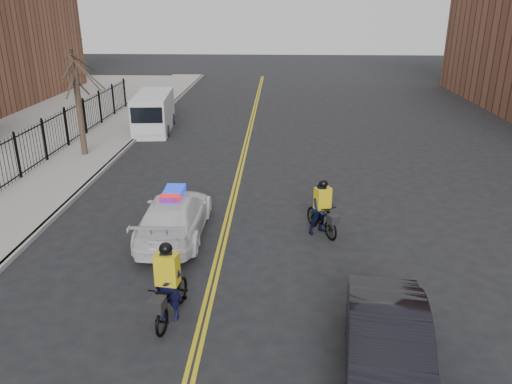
{
  "coord_description": "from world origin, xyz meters",
  "views": [
    {
      "loc": [
        1.69,
        -12.63,
        7.0
      ],
      "look_at": [
        1.0,
        2.25,
        1.3
      ],
      "focal_mm": 35.0,
      "sensor_mm": 36.0,
      "label": 1
    }
  ],
  "objects": [
    {
      "name": "curb",
      "position": [
        -6.0,
        8.0,
        0.07
      ],
      "size": [
        0.2,
        60.0,
        0.15
      ],
      "primitive_type": "cube",
      "color": "gray",
      "rests_on": "ground"
    },
    {
      "name": "street_tree",
      "position": [
        -7.6,
        10.0,
        3.53
      ],
      "size": [
        3.2,
        3.2,
        4.8
      ],
      "color": "#35281F",
      "rests_on": "sidewalk"
    },
    {
      "name": "sidewalk",
      "position": [
        -7.5,
        8.0,
        0.07
      ],
      "size": [
        3.0,
        60.0,
        0.15
      ],
      "primitive_type": "cube",
      "color": "gray",
      "rests_on": "ground"
    },
    {
      "name": "iron_fence",
      "position": [
        -9.0,
        8.0,
        1.0
      ],
      "size": [
        0.12,
        28.0,
        2.0
      ],
      "primitive_type": null,
      "color": "black",
      "rests_on": "ground"
    },
    {
      "name": "police_cruiser",
      "position": [
        -1.55,
        1.65,
        0.69
      ],
      "size": [
        1.96,
        4.74,
        1.53
      ],
      "rotation": [
        0.0,
        0.0,
        3.15
      ],
      "color": "white",
      "rests_on": "ground"
    },
    {
      "name": "cargo_van",
      "position": [
        -5.48,
        15.28,
        1.03
      ],
      "size": [
        2.31,
        5.19,
        2.11
      ],
      "rotation": [
        0.0,
        0.0,
        0.1
      ],
      "color": "silver",
      "rests_on": "ground"
    },
    {
      "name": "dark_sedan",
      "position": [
        3.86,
        -4.62,
        0.73
      ],
      "size": [
        2.1,
        4.62,
        1.47
      ],
      "primitive_type": "imported",
      "rotation": [
        0.0,
        0.0,
        -0.13
      ],
      "color": "black",
      "rests_on": "ground"
    },
    {
      "name": "center_line_right",
      "position": [
        0.08,
        8.0,
        0.01
      ],
      "size": [
        0.1,
        60.0,
        0.01
      ],
      "primitive_type": "cube",
      "color": "gold",
      "rests_on": "ground"
    },
    {
      "name": "cyclist_near",
      "position": [
        -0.8,
        -2.77,
        0.69
      ],
      "size": [
        0.98,
        2.09,
        1.97
      ],
      "rotation": [
        0.0,
        0.0,
        -0.14
      ],
      "color": "black",
      "rests_on": "ground"
    },
    {
      "name": "cyclist_far",
      "position": [
        3.11,
        2.02,
        0.72
      ],
      "size": [
        1.28,
        1.85,
        1.83
      ],
      "rotation": [
        0.0,
        0.0,
        0.47
      ],
      "color": "black",
      "rests_on": "ground"
    },
    {
      "name": "center_line_left",
      "position": [
        -0.08,
        8.0,
        0.01
      ],
      "size": [
        0.1,
        60.0,
        0.01
      ],
      "primitive_type": "cube",
      "color": "gold",
      "rests_on": "ground"
    },
    {
      "name": "ground",
      "position": [
        0.0,
        0.0,
        0.0
      ],
      "size": [
        120.0,
        120.0,
        0.0
      ],
      "primitive_type": "plane",
      "color": "black",
      "rests_on": "ground"
    }
  ]
}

